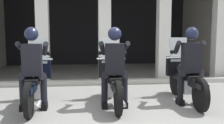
# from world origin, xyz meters

# --- Properties ---
(ground_plane) EXTENTS (80.00, 80.00, 0.00)m
(ground_plane) POSITION_xyz_m (0.00, 3.00, 0.00)
(ground_plane) COLOR gray
(station_building) EXTENTS (8.13, 4.52, 3.10)m
(station_building) POSITION_xyz_m (0.05, 4.99, 1.93)
(station_building) COLOR black
(station_building) RESTS_ON ground
(kerb_strip) EXTENTS (7.63, 0.24, 0.12)m
(kerb_strip) POSITION_xyz_m (0.05, 2.30, 0.06)
(kerb_strip) COLOR #B7B5AD
(kerb_strip) RESTS_ON ground
(motorcycle_left) EXTENTS (0.62, 2.04, 1.35)m
(motorcycle_left) POSITION_xyz_m (-1.56, 0.28, 0.50)
(motorcycle_left) COLOR black
(motorcycle_left) RESTS_ON ground
(police_officer_left) EXTENTS (0.63, 0.61, 1.58)m
(police_officer_left) POSITION_xyz_m (-1.56, -0.00, 0.94)
(police_officer_left) COLOR black
(police_officer_left) RESTS_ON ground
(motorcycle_center) EXTENTS (0.62, 2.04, 1.35)m
(motorcycle_center) POSITION_xyz_m (0.00, 0.25, 0.50)
(motorcycle_center) COLOR black
(motorcycle_center) RESTS_ON ground
(police_officer_center) EXTENTS (0.63, 0.61, 1.58)m
(police_officer_center) POSITION_xyz_m (0.00, -0.03, 0.94)
(police_officer_center) COLOR black
(police_officer_center) RESTS_ON ground
(motorcycle_right) EXTENTS (0.62, 2.04, 1.35)m
(motorcycle_right) POSITION_xyz_m (1.56, 0.31, 0.50)
(motorcycle_right) COLOR black
(motorcycle_right) RESTS_ON ground
(police_officer_right) EXTENTS (0.63, 0.61, 1.58)m
(police_officer_right) POSITION_xyz_m (1.56, 0.03, 0.94)
(police_officer_right) COLOR black
(police_officer_right) RESTS_ON ground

